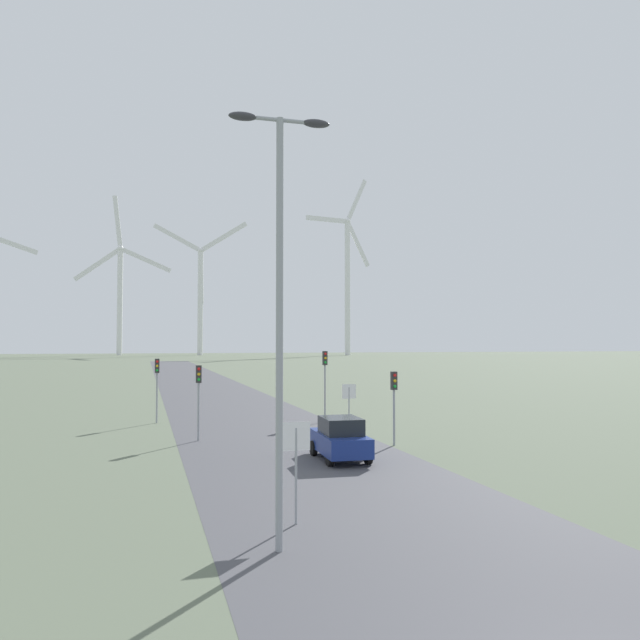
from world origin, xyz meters
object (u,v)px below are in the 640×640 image
Objects in this scene: stop_sign_near at (296,452)px; streetlamp at (280,281)px; traffic_light_post_near_left at (199,385)px; traffic_light_post_mid_right at (325,370)px; stop_sign_far at (349,399)px; traffic_light_post_mid_left at (157,376)px; wind_turbine_center at (200,289)px; wind_turbine_left at (120,288)px; car_approaching at (340,438)px; wind_turbine_right at (347,274)px; traffic_light_post_near_right at (394,391)px.

streetlamp is at bearing -113.98° from stop_sign_near.
traffic_light_post_mid_right reaches higher than traffic_light_post_near_left.
streetlamp is 20.55m from stop_sign_far.
wind_turbine_center is at bearing 84.44° from traffic_light_post_mid_left.
stop_sign_far is at bearing -35.20° from traffic_light_post_mid_left.
wind_turbine_center is at bearing -15.27° from wind_turbine_left.
car_approaching is 0.08× the size of wind_turbine_center.
stop_sign_near is 0.04× the size of wind_turbine_left.
traffic_light_post_mid_right is at bearing -108.70° from wind_turbine_right.
stop_sign_far is 0.60× the size of traffic_light_post_mid_right.
wind_turbine_right is at bearing 71.61° from car_approaching.
streetlamp is at bearing -108.71° from wind_turbine_right.
streetlamp reaches higher than traffic_light_post_near_left.
wind_turbine_left is 1.19× the size of wind_turbine_center.
traffic_light_post_near_right is at bearing -47.30° from traffic_light_post_mid_left.
traffic_light_post_near_left is 0.06× the size of wind_turbine_left.
traffic_light_post_near_right reaches higher than stop_sign_far.
traffic_light_post_mid_right reaches higher than traffic_light_post_near_right.
traffic_light_post_mid_right is 0.06× the size of wind_turbine_right.
car_approaching is (7.36, -14.85, -2.04)m from traffic_light_post_mid_left.
traffic_light_post_mid_left is 16.70m from car_approaching.
stop_sign_far reaches higher than car_approaching.
traffic_light_post_mid_left is 0.90× the size of traffic_light_post_mid_right.
wind_turbine_left is at bearing 93.17° from stop_sign_near.
wind_turbine_center is at bearing 86.60° from car_approaching.
traffic_light_post_mid_right is at bearing 71.72° from stop_sign_near.
wind_turbine_center reaches higher than traffic_light_post_mid_right.
wind_turbine_left is 32.84m from wind_turbine_center.
wind_turbine_left is (-17.87, 240.83, 26.60)m from car_approaching.
wind_turbine_center is at bearing 85.76° from stop_sign_near.
traffic_light_post_near_left reaches higher than stop_sign_near.
traffic_light_post_mid_left is 0.06× the size of wind_turbine_right.
traffic_light_post_mid_left is at bearing 132.70° from traffic_light_post_near_right.
stop_sign_far is 0.05× the size of wind_turbine_center.
streetlamp is 3.93× the size of stop_sign_far.
traffic_light_post_mid_left reaches higher than traffic_light_post_near_left.
traffic_light_post_near_right is 230.83m from wind_turbine_center.
traffic_light_post_mid_right is at bearing 71.21° from streetlamp.
wind_turbine_right is (68.07, 205.93, 31.13)m from stop_sign_far.
traffic_light_post_mid_left is 0.97× the size of car_approaching.
streetlamp is at bearing -114.74° from car_approaching.
car_approaching is 234.05m from wind_turbine_center.
wind_turbine_right is at bearing 71.30° from traffic_light_post_mid_right.
traffic_light_post_near_left is 227.38m from wind_turbine_center.
wind_turbine_left reaches higher than streetlamp.
wind_turbine_left is (-12.90, 251.63, 20.96)m from streetlamp.
stop_sign_far is at bearing 66.71° from streetlamp.
wind_turbine_center is at bearing 87.23° from stop_sign_far.
streetlamp is at bearing -87.07° from wind_turbine_left.
wind_turbine_right is at bearing -18.07° from wind_turbine_center.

